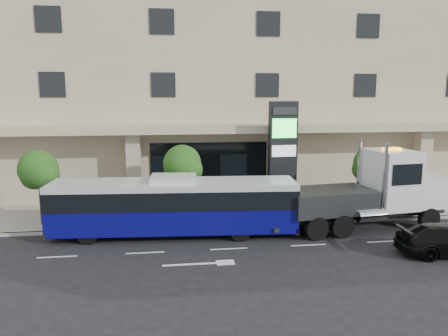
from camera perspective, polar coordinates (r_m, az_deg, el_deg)
The scene contains 10 objects.
ground at distance 22.92m, azimuth 0.09°, elevation -9.23°, with size 120.00×120.00×0.00m, color black.
sidewalk at distance 27.64m, azimuth -1.31°, elevation -5.75°, with size 120.00×6.00×0.15m, color gray.
curb at distance 24.78m, azimuth -0.54°, elevation -7.58°, with size 120.00×0.30×0.15m, color gray.
convention_center at distance 37.11m, azimuth -3.19°, elevation 13.61°, with size 60.00×17.60×20.00m.
tree_left at distance 26.41m, azimuth -23.02°, elevation -0.51°, with size 2.27×2.20×4.22m.
tree_mid at distance 25.44m, azimuth -5.41°, elevation 0.20°, with size 2.28×2.20×4.38m.
tree_right at distance 28.33m, azimuth 18.52°, elevation 0.26°, with size 2.10×2.00×4.04m.
city_bus at distance 23.16m, azimuth -6.56°, elevation -4.84°, with size 12.94×3.60×3.24m.
tow_truck at distance 25.72m, azimuth 19.05°, elevation -3.01°, with size 10.84×3.79×4.90m.
signage_pylon at distance 26.89m, azimuth 7.64°, elevation 1.45°, with size 1.73×0.69×6.83m.
Camera 1 is at (-2.91, -21.48, 7.45)m, focal length 35.00 mm.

